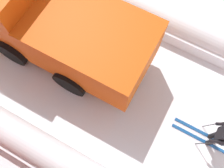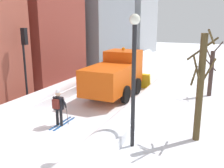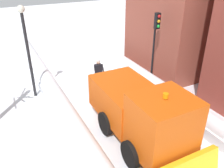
# 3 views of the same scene
# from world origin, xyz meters

# --- Properties ---
(ground_plane) EXTENTS (80.00, 80.00, 0.00)m
(ground_plane) POSITION_xyz_m (0.00, 10.00, 0.00)
(ground_plane) COLOR white
(plow_truck) EXTENTS (3.20, 5.98, 3.12)m
(plow_truck) POSITION_xyz_m (0.37, 7.85, 1.48)
(plow_truck) COLOR #DB510F
(plow_truck) RESTS_ON ground
(skier) EXTENTS (0.62, 1.80, 1.81)m
(skier) POSITION_xyz_m (-0.19, 2.23, 1.00)
(skier) COLOR black
(skier) RESTS_ON ground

